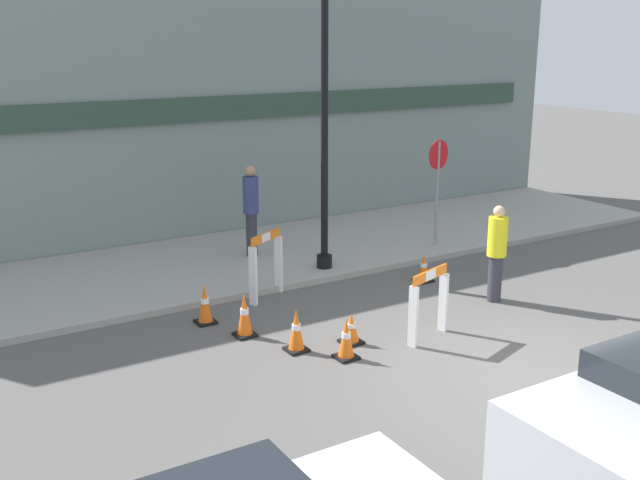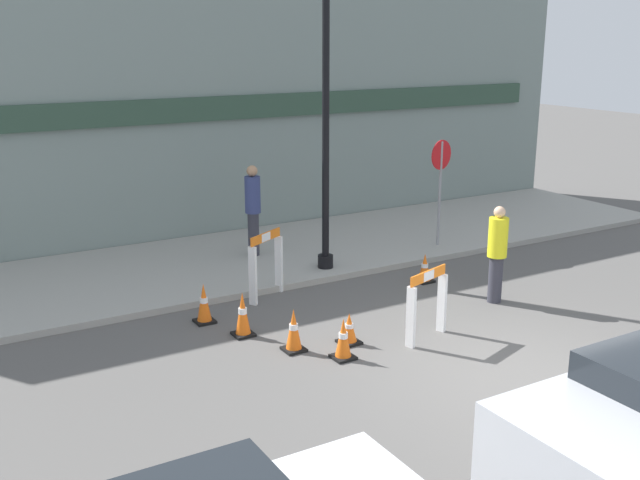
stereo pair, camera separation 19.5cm
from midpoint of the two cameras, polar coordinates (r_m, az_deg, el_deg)
ground_plane at (r=10.28m, az=15.31°, el=-9.95°), size 60.00×60.00×0.00m
sidewalk_slab at (r=15.12m, az=-2.31°, el=-0.93°), size 18.00×3.90×0.11m
storefront_facade at (r=16.39m, az=-5.82°, el=9.90°), size 18.00×0.22×5.50m
streetlamp_post at (r=13.30m, az=0.89°, el=14.98°), size 0.44×0.44×6.49m
stop_sign at (r=15.32m, az=9.52°, el=4.89°), size 0.59×0.15×2.16m
barricade_0 at (r=12.52m, az=-3.69°, el=-1.78°), size 0.79×0.52×1.14m
barricade_1 at (r=10.96m, az=8.67°, el=-4.71°), size 0.86×0.39×1.05m
traffic_cone_0 at (r=13.56m, az=8.39°, el=-2.16°), size 0.30×0.30×0.53m
traffic_cone_1 at (r=10.82m, az=2.75°, el=-6.80°), size 0.30×0.30×0.46m
traffic_cone_2 at (r=10.54m, az=-1.49°, el=-6.93°), size 0.30×0.30×0.62m
traffic_cone_3 at (r=11.66m, az=-8.36°, el=-4.83°), size 0.30×0.30×0.63m
traffic_cone_4 at (r=10.31m, az=2.33°, el=-7.57°), size 0.30×0.30×0.59m
traffic_cone_5 at (r=11.09m, az=-5.40°, el=-5.70°), size 0.30×0.30×0.67m
person_worker at (r=12.60m, az=13.78°, el=-0.83°), size 0.43×0.43×1.63m
person_pedestrian at (r=14.52m, az=-4.75°, el=2.55°), size 0.39×0.39×1.78m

